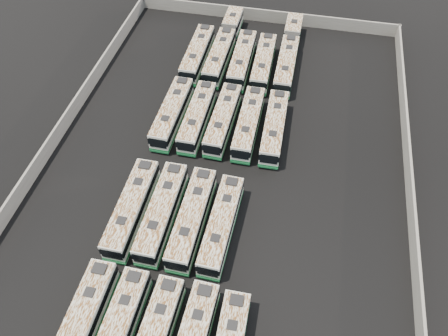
# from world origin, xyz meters

# --- Properties ---
(ground) EXTENTS (140.00, 140.00, 0.00)m
(ground) POSITION_xyz_m (0.00, 0.00, 0.00)
(ground) COLOR black
(ground) RESTS_ON ground
(perimeter_wall) EXTENTS (45.20, 73.20, 2.20)m
(perimeter_wall) POSITION_xyz_m (0.00, 0.00, 1.10)
(perimeter_wall) COLOR #65635F
(perimeter_wall) RESTS_ON ground
(bus_front_far_left) EXTENTS (2.64, 12.26, 3.45)m
(bus_front_far_left) POSITION_xyz_m (-8.43, -21.14, 1.77)
(bus_front_far_left) COLOR silver
(bus_front_far_left) RESTS_ON ground
(bus_front_left) EXTENTS (2.63, 11.87, 3.34)m
(bus_front_left) POSITION_xyz_m (-5.02, -21.02, 1.71)
(bus_front_left) COLOR silver
(bus_front_left) RESTS_ON ground
(bus_midfront_far_left) EXTENTS (2.67, 12.30, 3.46)m
(bus_midfront_far_left) POSITION_xyz_m (-8.40, -7.65, 1.77)
(bus_midfront_far_left) COLOR silver
(bus_midfront_far_left) RESTS_ON ground
(bus_midfront_left) EXTENTS (2.62, 12.33, 3.48)m
(bus_midfront_left) POSITION_xyz_m (-4.98, -7.48, 1.78)
(bus_midfront_left) COLOR silver
(bus_midfront_left) RESTS_ON ground
(bus_midfront_center) EXTENTS (2.72, 12.33, 3.47)m
(bus_midfront_center) POSITION_xyz_m (-1.53, -7.55, 1.77)
(bus_midfront_center) COLOR silver
(bus_midfront_center) RESTS_ON ground
(bus_midfront_right) EXTENTS (2.79, 11.91, 3.34)m
(bus_midfront_right) POSITION_xyz_m (1.79, -7.66, 1.71)
(bus_midfront_right) COLOR silver
(bus_midfront_right) RESTS_ON ground
(bus_midback_far_left) EXTENTS (2.72, 12.26, 3.45)m
(bus_midback_far_left) POSITION_xyz_m (-8.47, 8.29, 1.76)
(bus_midback_far_left) COLOR silver
(bus_midback_far_left) RESTS_ON ground
(bus_midback_left) EXTENTS (2.55, 11.94, 3.36)m
(bus_midback_left) POSITION_xyz_m (-4.99, 8.33, 1.72)
(bus_midback_left) COLOR silver
(bus_midback_left) RESTS_ON ground
(bus_midback_center) EXTENTS (2.81, 12.05, 3.38)m
(bus_midback_center) POSITION_xyz_m (-1.54, 8.52, 1.73)
(bus_midback_center) COLOR silver
(bus_midback_center) RESTS_ON ground
(bus_midback_right) EXTENTS (2.57, 12.02, 3.38)m
(bus_midback_right) POSITION_xyz_m (1.91, 8.51, 1.73)
(bus_midback_right) COLOR silver
(bus_midback_right) RESTS_ON ground
(bus_midback_far_right) EXTENTS (2.79, 12.03, 3.37)m
(bus_midback_far_right) POSITION_xyz_m (5.33, 8.48, 1.73)
(bus_midback_far_right) COLOR silver
(bus_midback_far_right) RESTS_ON ground
(bus_back_far_left) EXTENTS (2.65, 12.31, 3.47)m
(bus_back_far_left) POSITION_xyz_m (-8.48, 21.99, 1.77)
(bus_back_far_left) COLOR silver
(bus_back_far_left) RESTS_ON ground
(bus_back_left) EXTENTS (2.77, 18.82, 3.41)m
(bus_back_left) POSITION_xyz_m (-5.00, 25.21, 1.74)
(bus_back_left) COLOR silver
(bus_back_left) RESTS_ON ground
(bus_back_center) EXTENTS (2.75, 12.27, 3.45)m
(bus_back_center) POSITION_xyz_m (-1.49, 21.98, 1.76)
(bus_back_center) COLOR silver
(bus_back_center) RESTS_ON ground
(bus_back_right) EXTENTS (2.80, 12.05, 3.38)m
(bus_back_right) POSITION_xyz_m (1.83, 21.90, 1.73)
(bus_back_right) COLOR silver
(bus_back_right) RESTS_ON ground
(bus_back_far_right) EXTENTS (2.63, 18.88, 3.42)m
(bus_back_far_right) POSITION_xyz_m (5.26, 25.25, 1.75)
(bus_back_far_right) COLOR silver
(bus_back_far_right) RESTS_ON ground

